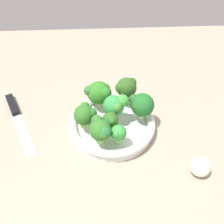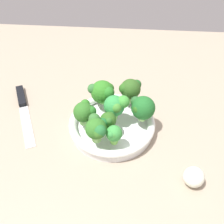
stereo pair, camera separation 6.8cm
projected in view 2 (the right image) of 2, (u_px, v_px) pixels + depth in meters
The scene contains 12 objects.
ground_plane at pixel (116, 137), 72.27cm from camera, with size 130.00×130.00×2.50cm, color gray.
bowl at pixel (112, 125), 71.27cm from camera, with size 23.83×23.83×3.79cm.
broccoli_floret_0 at pixel (116, 106), 67.53cm from camera, with size 5.83×6.94×7.45cm.
broccoli_floret_1 at pixel (115, 134), 62.00cm from camera, with size 4.08×4.08×5.33cm.
broccoli_floret_2 at pixel (142, 108), 67.32cm from camera, with size 6.38×6.64×7.41cm.
broccoli_floret_3 at pixel (85, 112), 66.78cm from camera, with size 5.46×6.12×6.58cm.
broccoli_floret_4 at pixel (97, 129), 61.87cm from camera, with size 6.82×5.40×6.80cm.
broccoli_floret_5 at pixel (103, 92), 72.41cm from camera, with size 6.69×7.74×7.25cm.
broccoli_floret_6 at pixel (130, 89), 72.47cm from camera, with size 5.96×6.36×7.54cm.
broccoli_floret_7 at pixel (108, 121), 64.78cm from camera, with size 4.94×4.35×5.76cm.
knife at pixel (23, 106), 78.91cm from camera, with size 25.04×13.63×1.50cm.
garlic_bulb at pixel (194, 177), 58.58cm from camera, with size 4.86×4.86×4.86cm, color white.
Camera 2 is at (47.45, 2.91, 53.64)cm, focal length 41.01 mm.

